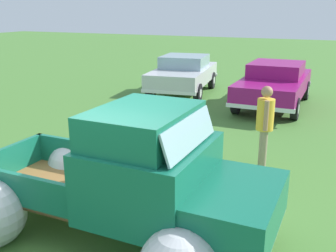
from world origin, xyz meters
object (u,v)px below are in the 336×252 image
vintage_pickup_truck (134,189)px  show_car_1 (275,82)px  show_car_0 (184,73)px  spectator_1 (265,123)px

vintage_pickup_truck → show_car_1: 8.86m
show_car_0 → show_car_1: bearing=72.1°
show_car_1 → show_car_0: bearing=-100.2°
show_car_0 → spectator_1: size_ratio=2.55×
vintage_pickup_truck → show_car_1: vintage_pickup_truck is taller
vintage_pickup_truck → spectator_1: (1.14, 3.26, 0.22)m
show_car_0 → spectator_1: (4.24, -6.23, 0.19)m
vintage_pickup_truck → show_car_0: (-3.10, 9.49, 0.03)m
show_car_0 → show_car_1: (3.52, -0.64, 0.00)m
vintage_pickup_truck → show_car_1: bearing=88.0°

